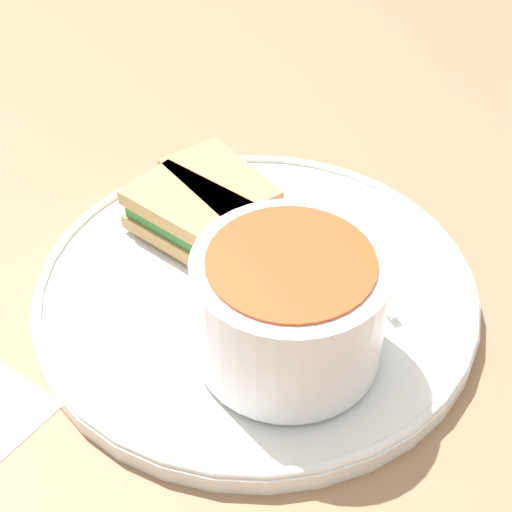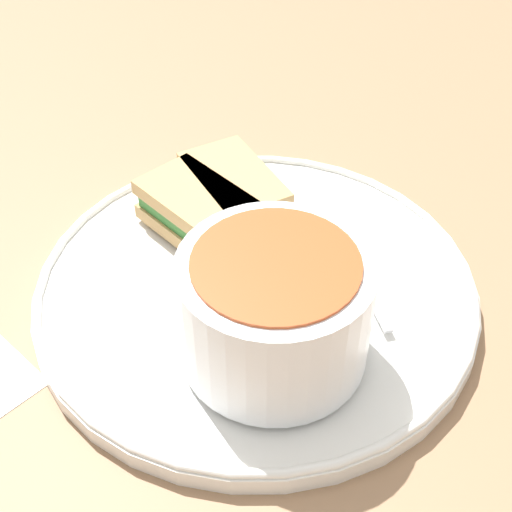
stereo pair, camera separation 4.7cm
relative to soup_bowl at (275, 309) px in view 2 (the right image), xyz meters
The scene contains 6 objects.
ground_plane 0.08m from the soup_bowl, 63.84° to the right, with size 2.40×2.40×0.00m, color #8E6B4C.
plate 0.08m from the soup_bowl, 63.84° to the right, with size 0.30×0.30×0.02m.
soup_bowl is the anchor object (origin of this frame).
spoon 0.11m from the soup_bowl, 104.98° to the right, with size 0.06×0.10×0.01m.
sandwich_half_near 0.14m from the soup_bowl, 62.45° to the right, with size 0.10×0.10×0.03m.
sandwich_half_far 0.13m from the soup_bowl, 49.29° to the right, with size 0.10×0.09×0.03m.
Camera 2 is at (-0.10, 0.34, 0.36)m, focal length 50.00 mm.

